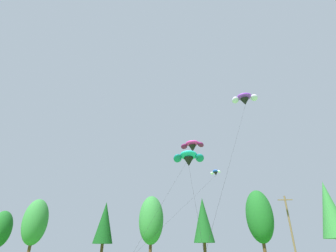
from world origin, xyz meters
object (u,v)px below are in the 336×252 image
object	(u,v)px
parafoil_kite_far_magenta	(192,146)
utility_pole	(290,226)
parafoil_kite_high_blue_white	(215,173)
parafoil_kite_low_teal	(189,158)
parafoil_kite_mid_purple	(245,99)

from	to	relation	value
parafoil_kite_far_magenta	utility_pole	bearing A→B (deg)	22.93
parafoil_kite_high_blue_white	parafoil_kite_far_magenta	world-z (taller)	parafoil_kite_far_magenta
utility_pole	parafoil_kite_high_blue_white	xyz separation A→B (m)	(-10.29, 0.19, 8.54)
utility_pole	parafoil_kite_far_magenta	world-z (taller)	parafoil_kite_far_magenta
utility_pole	parafoil_kite_low_teal	size ratio (longest dim) A/B	0.87
utility_pole	parafoil_kite_far_magenta	xyz separation A→B (m)	(-13.92, -5.89, 11.18)
parafoil_kite_low_teal	utility_pole	bearing A→B (deg)	46.40
parafoil_kite_high_blue_white	parafoil_kite_low_teal	xyz separation A→B (m)	(-4.03, -15.22, -2.45)
parafoil_kite_high_blue_white	parafoil_kite_mid_purple	size ratio (longest dim) A/B	0.83
parafoil_kite_mid_purple	parafoil_kite_low_teal	bearing A→B (deg)	-146.27
utility_pole	parafoil_kite_mid_purple	distance (m)	20.14
parafoil_kite_far_magenta	parafoil_kite_mid_purple	bearing A→B (deg)	-23.85
parafoil_kite_mid_purple	parafoil_kite_far_magenta	size ratio (longest dim) A/B	1.33
utility_pole	parafoil_kite_far_magenta	distance (m)	18.79
parafoil_kite_mid_purple	parafoil_kite_low_teal	size ratio (longest dim) A/B	1.94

